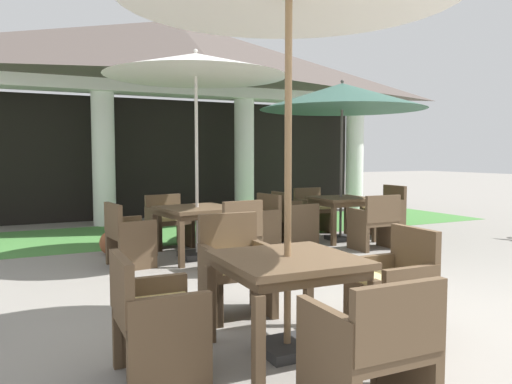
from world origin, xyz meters
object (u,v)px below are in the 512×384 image
patio_table_near_foreground (288,269)px  patio_umbrella_mid_right (196,67)px  patio_chair_mid_right_west (128,236)px  patio_chair_mid_right_south (234,239)px  patio_chair_near_foreground_south (372,348)px  terracotta_urn (109,243)px  patio_chair_near_foreground_north (236,270)px  patio_table_mid_right (197,214)px  patio_chair_near_foreground_east (394,286)px  patio_umbrella_mid_left (342,97)px  patio_chair_mid_right_north (169,222)px  patio_table_mid_left (341,203)px  patio_chair_near_foreground_west (154,319)px  patio_chair_mid_right_east (257,224)px  patio_chair_mid_left_south (375,223)px  patio_chair_mid_left_north (313,211)px  patio_chair_mid_left_east (384,213)px  patio_chair_mid_left_west (293,219)px

patio_table_near_foreground → patio_umbrella_mid_right: size_ratio=0.34×
patio_chair_mid_right_west → patio_chair_mid_right_south: bearing=44.9°
patio_chair_near_foreground_south → terracotta_urn: 5.39m
patio_chair_mid_right_south → patio_umbrella_mid_right: bearing=90.0°
patio_chair_near_foreground_north → patio_chair_mid_right_west: bearing=-78.0°
patio_table_near_foreground → patio_table_mid_right: bearing=80.7°
patio_chair_near_foreground_east → patio_umbrella_mid_left: 4.97m
patio_chair_mid_right_west → patio_chair_mid_right_north: patio_chair_mid_right_west is taller
terracotta_urn → patio_chair_near_foreground_south: bearing=-85.0°
patio_chair_mid_right_west → patio_table_mid_right: bearing=90.0°
patio_chair_mid_right_south → terracotta_urn: size_ratio=2.17×
patio_chair_mid_right_north → patio_chair_mid_right_west: bearing=45.0°
patio_chair_near_foreground_east → patio_chair_near_foreground_north: bearing=44.9°
patio_table_mid_left → patio_chair_mid_right_south: patio_chair_mid_right_south is taller
patio_chair_near_foreground_west → patio_chair_mid_right_west: size_ratio=0.99×
patio_chair_near_foreground_north → patio_chair_mid_right_west: size_ratio=1.09×
patio_chair_mid_right_east → patio_chair_near_foreground_north: bearing=143.2°
patio_chair_near_foreground_west → patio_table_mid_left: size_ratio=0.91×
patio_chair_mid_right_west → terracotta_urn: (-0.08, 0.92, -0.23)m
patio_chair_mid_left_south → terracotta_urn: bearing=161.1°
patio_chair_mid_right_north → patio_chair_near_foreground_north: bearing=76.4°
patio_table_near_foreground → patio_chair_mid_right_north: 4.60m
patio_chair_mid_left_south → patio_umbrella_mid_right: (-2.68, 0.62, 2.27)m
patio_chair_mid_left_south → patio_table_mid_right: size_ratio=0.78×
patio_chair_mid_left_north → patio_chair_mid_right_south: (-2.62, -2.24, 0.01)m
patio_chair_mid_left_east → patio_chair_mid_left_south: 1.32m
patio_chair_mid_left_north → patio_chair_mid_right_east: 2.06m
patio_umbrella_mid_left → patio_chair_mid_right_north: patio_umbrella_mid_left is taller
patio_chair_near_foreground_north → patio_umbrella_mid_right: size_ratio=0.31×
patio_chair_near_foreground_east → patio_table_mid_left: bearing=-28.8°
patio_table_near_foreground → patio_chair_near_foreground_south: size_ratio=1.21×
patio_umbrella_mid_left → patio_chair_mid_right_south: bearing=-153.1°
patio_chair_near_foreground_east → patio_table_mid_right: (-0.41, 3.59, 0.24)m
patio_chair_near_foreground_west → patio_table_mid_right: bearing=157.7°
patio_chair_near_foreground_west → patio_chair_near_foreground_north: bearing=135.2°
patio_chair_mid_left_north → patio_chair_mid_right_west: patio_chair_mid_right_west is taller
patio_chair_near_foreground_north → patio_chair_mid_right_north: patio_chair_near_foreground_north is taller
patio_chair_mid_left_east → terracotta_urn: (-4.73, 0.53, -0.25)m
patio_chair_near_foreground_west → patio_chair_mid_right_south: bearing=147.9°
patio_chair_mid_left_east → patio_table_mid_left: bearing=90.0°
patio_table_near_foreground → patio_chair_mid_right_west: (-0.42, 3.45, -0.23)m
patio_umbrella_mid_left → patio_chair_mid_right_west: patio_umbrella_mid_left is taller
patio_chair_near_foreground_south → patio_umbrella_mid_left: bearing=57.3°
patio_chair_mid_left_south → patio_chair_mid_right_south: patio_chair_mid_right_south is taller
patio_chair_near_foreground_west → patio_chair_mid_left_west: patio_chair_mid_left_west is taller
patio_chair_mid_left_north → patio_chair_mid_right_east: patio_chair_mid_right_east is taller
patio_table_mid_left → patio_umbrella_mid_right: (-2.71, -0.31, 2.05)m
patio_umbrella_mid_left → terracotta_urn: 4.44m
patio_chair_mid_left_south → patio_chair_mid_right_south: 2.59m
patio_chair_mid_left_north → patio_chair_near_foreground_east: bearing=66.1°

